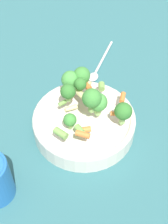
# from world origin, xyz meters

# --- Properties ---
(ground_plane) EXTENTS (3.00, 3.00, 0.00)m
(ground_plane) POSITION_xyz_m (0.00, 0.00, 0.00)
(ground_plane) COLOR #2D6066
(bowl) EXTENTS (0.23, 0.23, 0.05)m
(bowl) POSITION_xyz_m (0.00, 0.00, 0.03)
(bowl) COLOR silver
(bowl) RESTS_ON ground_plane
(pasta_salad) EXTENTS (0.18, 0.19, 0.09)m
(pasta_salad) POSITION_xyz_m (-0.00, 0.02, 0.10)
(pasta_salad) COLOR #8CB766
(pasta_salad) RESTS_ON bowl
(spoon) EXTENTS (0.05, 0.18, 0.01)m
(spoon) POSITION_xyz_m (-0.08, 0.20, 0.01)
(spoon) COLOR silver
(spoon) RESTS_ON ground_plane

